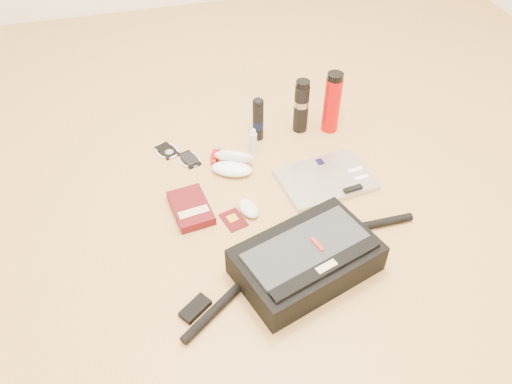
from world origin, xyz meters
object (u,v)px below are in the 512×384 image
laptop (326,179)px  book (191,208)px  thermos_black (301,106)px  messenger_bag (306,260)px  thermos_red (332,103)px

laptop → book: (-0.57, -0.02, 0.01)m
book → thermos_black: size_ratio=0.88×
laptop → thermos_black: 0.39m
book → messenger_bag: bearing=-56.9°
thermos_black → thermos_red: size_ratio=0.88×
book → thermos_red: size_ratio=0.77×
laptop → thermos_red: 0.39m
laptop → thermos_red: bearing=60.1°
messenger_bag → thermos_red: bearing=45.6°
messenger_bag → thermos_red: thermos_red is taller
laptop → book: bearing=175.6°
laptop → book: size_ratio=1.75×
messenger_bag → book: messenger_bag is taller
laptop → thermos_red: (0.15, 0.34, 0.13)m
messenger_bag → laptop: 0.48m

